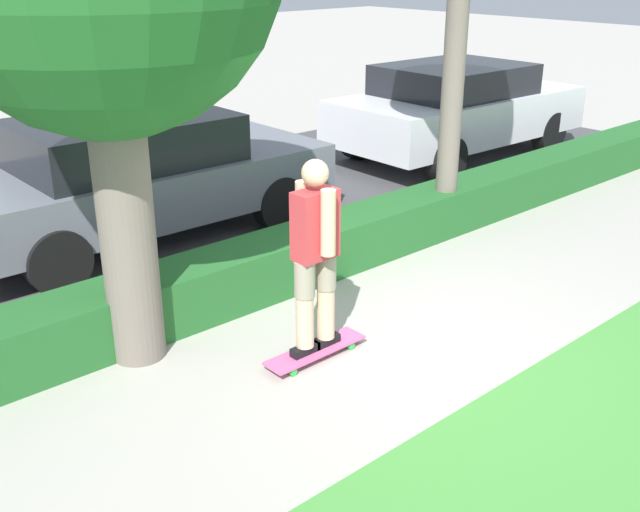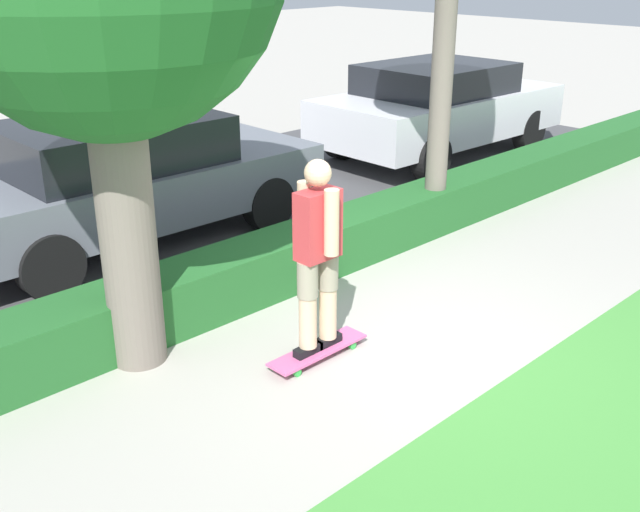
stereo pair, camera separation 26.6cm
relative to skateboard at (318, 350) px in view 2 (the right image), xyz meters
name	(u,v)px [view 2 (the right image)]	position (x,y,z in m)	size (l,w,h in m)	color
ground_plane	(387,347)	(0.55, -0.28, -0.07)	(60.00, 60.00, 0.00)	#ADA89E
street_asphalt	(129,227)	(0.55, 3.92, -0.07)	(18.13, 5.00, 0.01)	#474749
hedge_row	(265,266)	(0.55, 1.32, 0.19)	(18.13, 0.60, 0.53)	#236028
skateboard	(318,350)	(0.00, 0.00, 0.00)	(0.94, 0.24, 0.09)	#DB5B93
skater_person	(318,253)	(0.00, 0.00, 0.88)	(0.49, 0.41, 1.61)	black
parked_car_middle	(124,178)	(0.32, 3.50, 0.69)	(4.49, 1.91, 1.44)	slate
parked_car_rear	(438,107)	(6.09, 3.47, 0.72)	(4.33, 2.09, 1.49)	silver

